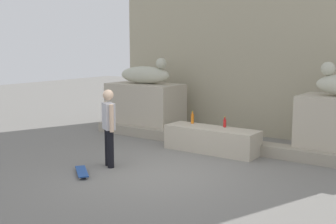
# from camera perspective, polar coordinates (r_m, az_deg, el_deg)

# --- Properties ---
(ground_plane) EXTENTS (40.00, 40.00, 0.00)m
(ground_plane) POSITION_cam_1_polar(r_m,az_deg,el_deg) (8.93, -0.95, -8.02)
(ground_plane) COLOR slate
(facade_wall) EXTENTS (9.14, 0.60, 6.57)m
(facade_wall) POSITION_cam_1_polar(r_m,az_deg,el_deg) (12.76, 12.04, 11.80)
(facade_wall) COLOR #AEA589
(facade_wall) RESTS_ON ground_plane
(pedestal_left) EXTENTS (2.22, 1.22, 1.45)m
(pedestal_left) POSITION_cam_1_polar(r_m,az_deg,el_deg) (13.02, -3.05, 0.60)
(pedestal_left) COLOR #B7AD99
(pedestal_left) RESTS_ON ground_plane
(statue_reclining_left) EXTENTS (1.67, 0.81, 0.78)m
(statue_reclining_left) POSITION_cam_1_polar(r_m,az_deg,el_deg) (12.90, -2.94, 5.02)
(statue_reclining_left) COLOR beige
(statue_reclining_left) RESTS_ON pedestal_left
(ledge_block) EXTENTS (2.34, 0.73, 0.60)m
(ledge_block) POSITION_cam_1_polar(r_m,az_deg,el_deg) (10.58, 5.81, -3.68)
(ledge_block) COLOR #B7AD99
(ledge_block) RESTS_ON ground_plane
(skater) EXTENTS (0.47, 0.36, 1.67)m
(skater) POSITION_cam_1_polar(r_m,az_deg,el_deg) (9.23, -7.86, -1.64)
(skater) COLOR black
(skater) RESTS_ON ground_plane
(skateboard) EXTENTS (0.75, 0.65, 0.08)m
(skateboard) POSITION_cam_1_polar(r_m,az_deg,el_deg) (8.94, -11.36, -7.75)
(skateboard) COLOR navy
(skateboard) RESTS_ON ground_plane
(bottle_red) EXTENTS (0.07, 0.07, 0.26)m
(bottle_red) POSITION_cam_1_polar(r_m,az_deg,el_deg) (10.60, 7.53, -1.45)
(bottle_red) COLOR red
(bottle_red) RESTS_ON ledge_block
(bottle_orange) EXTENTS (0.08, 0.08, 0.32)m
(bottle_orange) POSITION_cam_1_polar(r_m,az_deg,el_deg) (11.02, 3.26, -0.85)
(bottle_orange) COLOR orange
(bottle_orange) RESTS_ON ledge_block
(stair_step) EXTENTS (8.08, 0.50, 0.27)m
(stair_step) POSITION_cam_1_polar(r_m,az_deg,el_deg) (11.03, 7.02, -4.07)
(stair_step) COLOR gray
(stair_step) RESTS_ON ground_plane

